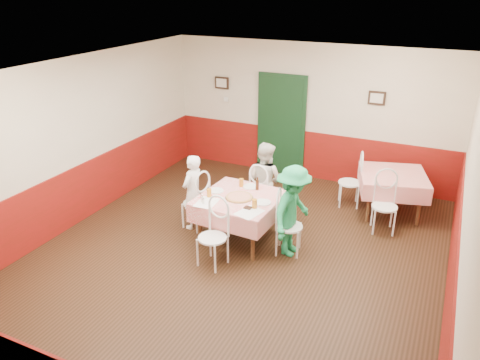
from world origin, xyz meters
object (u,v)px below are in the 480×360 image
at_px(chair_right, 289,226).
at_px(diner_far, 265,181).
at_px(chair_near, 212,238).
at_px(glass_b, 255,204).
at_px(main_table, 240,218).
at_px(second_table, 391,194).
at_px(beer_bottle, 257,184).
at_px(wallet, 248,208).
at_px(chair_left, 196,203).
at_px(diner_right, 293,211).
at_px(pizza, 239,197).
at_px(glass_a, 209,193).
at_px(chair_far, 263,194).
at_px(chair_second_a, 350,183).
at_px(chair_second_b, 385,207).
at_px(diner_left, 193,192).
at_px(glass_c, 241,183).

height_order(chair_right, diner_far, diner_far).
height_order(chair_near, glass_b, glass_b).
xyz_separation_m(main_table, glass_b, (0.36, -0.26, 0.46)).
xyz_separation_m(second_table, diner_far, (-2.01, -1.11, 0.32)).
distance_m(beer_bottle, wallet, 0.71).
xyz_separation_m(chair_left, diner_right, (1.75, -0.10, 0.27)).
distance_m(pizza, glass_a, 0.48).
xyz_separation_m(chair_left, diner_far, (0.90, 0.85, 0.25)).
distance_m(second_table, pizza, 2.93).
relative_size(chair_far, glass_b, 6.27).
height_order(chair_left, glass_a, chair_left).
height_order(chair_right, beer_bottle, beer_bottle).
height_order(chair_far, chair_second_a, same).
relative_size(pizza, glass_a, 3.09).
bearing_deg(glass_b, main_table, 144.19).
relative_size(chair_second_b, pizza, 2.16).
height_order(chair_right, chair_second_a, same).
distance_m(beer_bottle, diner_right, 0.88).
bearing_deg(chair_second_b, chair_right, -148.56).
distance_m(chair_left, beer_bottle, 1.11).
bearing_deg(main_table, pizza, -84.01).
xyz_separation_m(main_table, diner_left, (-0.90, 0.05, 0.27)).
relative_size(chair_second_b, diner_far, 0.65).
bearing_deg(glass_c, wallet, -58.17).
xyz_separation_m(chair_near, diner_right, (0.95, 0.80, 0.27)).
distance_m(main_table, diner_left, 0.94).
bearing_deg(pizza, main_table, 95.99).
bearing_deg(diner_far, diner_left, 56.50).
xyz_separation_m(second_table, chair_near, (-2.11, -2.86, 0.08)).
xyz_separation_m(chair_far, chair_near, (-0.10, -1.70, 0.00)).
relative_size(chair_left, wallet, 8.18).
bearing_deg(chair_near, beer_bottle, 90.04).
bearing_deg(second_table, diner_left, -146.53).
xyz_separation_m(diner_far, diner_right, (0.85, -0.95, 0.03)).
xyz_separation_m(chair_right, diner_far, (-0.80, 0.95, 0.25)).
height_order(main_table, chair_second_a, chair_second_a).
relative_size(second_table, diner_far, 0.81).
distance_m(glass_a, diner_far, 1.22).
height_order(second_table, chair_right, chair_right).
bearing_deg(diner_right, diner_far, 48.23).
bearing_deg(main_table, glass_a, -154.96).
bearing_deg(diner_right, wallet, 119.67).
relative_size(glass_b, diner_right, 0.10).
bearing_deg(chair_far, diner_left, 45.73).
xyz_separation_m(glass_c, diner_far, (0.20, 0.52, -0.13)).
height_order(pizza, wallet, pizza).
xyz_separation_m(chair_right, chair_far, (-0.80, 0.90, 0.00)).
bearing_deg(glass_c, glass_b, -51.12).
distance_m(glass_b, diner_left, 1.31).
height_order(glass_a, diner_far, diner_far).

